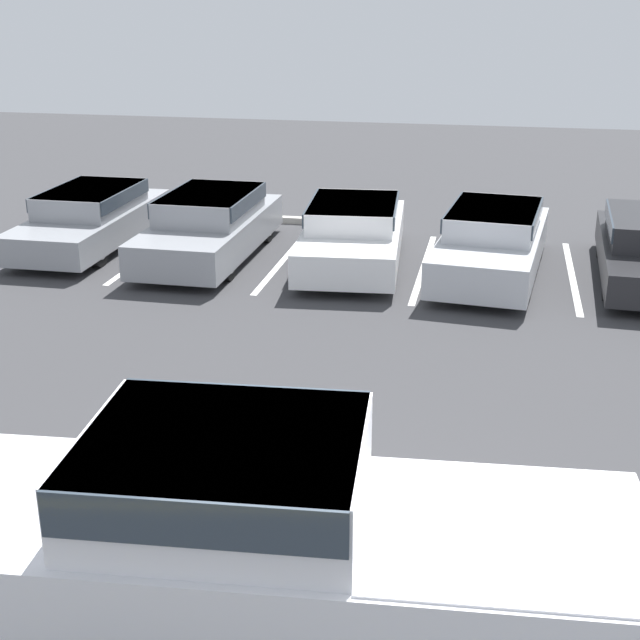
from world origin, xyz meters
TOP-DOWN VIEW (x-y plane):
  - ground_plane at (0.00, 0.00)m, footprint 60.00×60.00m
  - stall_stripe_a at (-8.31, 10.49)m, footprint 0.12×4.57m
  - stall_stripe_b at (-5.55, 10.49)m, footprint 0.12×4.57m
  - stall_stripe_c at (-2.79, 10.49)m, footprint 0.12×4.57m
  - stall_stripe_d at (-0.03, 10.49)m, footprint 0.12×4.57m
  - stall_stripe_e at (2.73, 10.49)m, footprint 0.12×4.57m
  - pickup_truck at (-0.30, -0.28)m, footprint 6.06×2.42m
  - parked_sedan_a at (-6.92, 10.67)m, footprint 1.73×4.69m
  - parked_sedan_b at (-4.25, 10.35)m, footprint 1.80×4.70m
  - parked_sedan_c at (-1.41, 10.44)m, footprint 2.18×4.62m
  - parked_sedan_d at (1.23, 10.29)m, footprint 2.18×4.79m
  - wheel_stop_curb at (-3.45, 13.34)m, footprint 1.66×0.20m

SIDE VIEW (x-z plane):
  - ground_plane at x=0.00m, z-range 0.00..0.00m
  - stall_stripe_a at x=-8.31m, z-range 0.00..0.01m
  - stall_stripe_b at x=-5.55m, z-range 0.00..0.01m
  - stall_stripe_c at x=-2.79m, z-range 0.00..0.01m
  - stall_stripe_d at x=-0.03m, z-range 0.00..0.01m
  - stall_stripe_e at x=2.73m, z-range 0.00..0.01m
  - wheel_stop_curb at x=-3.45m, z-range 0.00..0.14m
  - parked_sedan_a at x=-6.92m, z-range 0.04..1.23m
  - parked_sedan_c at x=-1.41m, z-range 0.04..1.25m
  - parked_sedan_d at x=1.23m, z-range 0.04..1.30m
  - parked_sedan_b at x=-4.25m, z-range 0.04..1.33m
  - pickup_truck at x=-0.30m, z-range -0.01..1.87m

